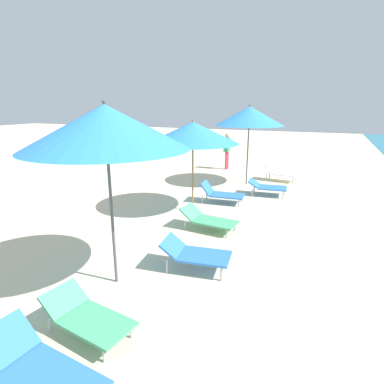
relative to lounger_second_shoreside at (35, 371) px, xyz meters
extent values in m
cube|color=blue|center=(0.22, -0.02, -0.05)|extent=(1.20, 0.77, 0.04)
cube|color=blue|center=(-0.52, 0.05, 0.14)|extent=(0.45, 0.70, 0.36)
cylinder|color=#B2B2B7|center=(-0.56, 0.34, -0.18)|extent=(0.04, 0.04, 0.22)
cylinder|color=#4C4C51|center=(-0.56, 2.16, 0.87)|extent=(0.05, 0.05, 2.30)
cone|color=#338CD8|center=(-0.56, 2.16, 2.36)|extent=(2.58, 2.58, 0.68)
sphere|color=#4C4C51|center=(-0.56, 2.16, 2.73)|extent=(0.06, 0.06, 0.06)
cube|color=blue|center=(0.71, 3.11, 0.00)|extent=(1.00, 0.76, 0.04)
cube|color=blue|center=(0.10, 3.03, 0.14)|extent=(0.42, 0.68, 0.28)
cylinder|color=#B2B2B7|center=(1.04, 3.43, -0.15)|extent=(0.04, 0.04, 0.27)
cylinder|color=#B2B2B7|center=(1.11, 2.90, -0.15)|extent=(0.04, 0.04, 0.27)
cylinder|color=#B2B2B7|center=(0.04, 3.29, -0.15)|extent=(0.04, 0.04, 0.27)
cylinder|color=#B2B2B7|center=(0.12, 2.76, -0.15)|extent=(0.04, 0.04, 0.27)
cube|color=#4CA572|center=(0.05, 0.91, -0.06)|extent=(1.01, 0.71, 0.04)
cube|color=#4CA572|center=(-0.57, 1.00, 0.09)|extent=(0.42, 0.62, 0.28)
cylinder|color=#B2B2B7|center=(0.45, 1.10, -0.18)|extent=(0.04, 0.04, 0.21)
cylinder|color=#B2B2B7|center=(0.38, 0.62, -0.18)|extent=(0.04, 0.04, 0.21)
cylinder|color=#B2B2B7|center=(-0.56, 1.24, -0.18)|extent=(0.04, 0.04, 0.21)
cylinder|color=#B2B2B7|center=(-0.63, 0.77, -0.18)|extent=(0.04, 0.04, 0.21)
cylinder|color=olive|center=(-0.83, 6.18, 0.68)|extent=(0.05, 0.05, 1.94)
cone|color=#338CD8|center=(-0.83, 6.18, 1.94)|extent=(2.53, 2.53, 0.58)
sphere|color=olive|center=(-0.83, 6.18, 2.26)|extent=(0.06, 0.06, 0.06)
cube|color=blue|center=(-0.11, 7.23, -0.03)|extent=(1.08, 0.71, 0.04)
cube|color=blue|center=(-0.76, 7.17, 0.16)|extent=(0.35, 0.65, 0.38)
cylinder|color=#B2B2B7|center=(0.27, 7.53, -0.17)|extent=(0.04, 0.04, 0.23)
cylinder|color=#B2B2B7|center=(0.32, 7.01, -0.17)|extent=(0.04, 0.04, 0.23)
cylinder|color=#B2B2B7|center=(-0.86, 7.42, -0.17)|extent=(0.04, 0.04, 0.23)
cylinder|color=#B2B2B7|center=(-0.81, 6.90, -0.17)|extent=(0.04, 0.04, 0.23)
cube|color=#4CA572|center=(0.29, 4.97, -0.05)|extent=(1.06, 0.70, 0.04)
cube|color=#4CA572|center=(-0.38, 5.03, 0.10)|extent=(0.42, 0.64, 0.29)
cylinder|color=#B2B2B7|center=(0.71, 5.18, -0.18)|extent=(0.04, 0.04, 0.21)
cylinder|color=#B2B2B7|center=(0.66, 4.68, -0.18)|extent=(0.04, 0.04, 0.21)
cylinder|color=#B2B2B7|center=(-0.39, 5.29, -0.18)|extent=(0.04, 0.04, 0.21)
cylinder|color=#B2B2B7|center=(-0.44, 4.79, -0.18)|extent=(0.04, 0.04, 0.21)
cylinder|color=#4C4C51|center=(-0.15, 9.86, 0.82)|extent=(0.05, 0.05, 2.21)
cone|color=#338CD8|center=(-0.15, 9.86, 2.26)|extent=(2.54, 2.54, 0.68)
sphere|color=#4C4C51|center=(-0.15, 9.86, 2.63)|extent=(0.06, 0.06, 0.06)
cube|color=white|center=(1.14, 10.86, 0.00)|extent=(1.02, 0.69, 0.04)
cube|color=white|center=(0.52, 10.93, 0.17)|extent=(0.38, 0.61, 0.33)
cylinder|color=#B2B2B7|center=(1.55, 11.05, -0.15)|extent=(0.04, 0.04, 0.27)
cylinder|color=#B2B2B7|center=(1.49, 10.58, -0.15)|extent=(0.04, 0.04, 0.27)
cylinder|color=#B2B2B7|center=(0.50, 11.18, -0.15)|extent=(0.04, 0.04, 0.27)
cylinder|color=#B2B2B7|center=(0.45, 10.70, -0.15)|extent=(0.04, 0.04, 0.27)
cube|color=blue|center=(1.04, 8.63, -0.01)|extent=(0.98, 0.76, 0.04)
cube|color=blue|center=(0.42, 8.56, 0.11)|extent=(0.43, 0.70, 0.24)
cylinder|color=#B2B2B7|center=(1.36, 8.95, -0.16)|extent=(0.04, 0.04, 0.25)
cylinder|color=#B2B2B7|center=(1.42, 8.39, -0.16)|extent=(0.04, 0.04, 0.25)
cylinder|color=#B2B2B7|center=(0.38, 8.84, -0.16)|extent=(0.04, 0.04, 0.25)
cylinder|color=#B2B2B7|center=(0.44, 8.28, -0.16)|extent=(0.04, 0.04, 0.25)
cylinder|color=#D8334C|center=(-1.71, 12.23, 0.13)|extent=(0.11, 0.11, 0.83)
cylinder|color=#D8334C|center=(-1.69, 12.40, 0.13)|extent=(0.11, 0.11, 0.83)
cube|color=#3F9972|center=(-1.70, 12.32, 0.86)|extent=(0.25, 0.38, 0.63)
sphere|color=#D8A87F|center=(-1.70, 12.32, 1.29)|extent=(0.23, 0.23, 0.23)
camera|label=1|loc=(2.57, -1.81, 2.70)|focal=29.59mm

